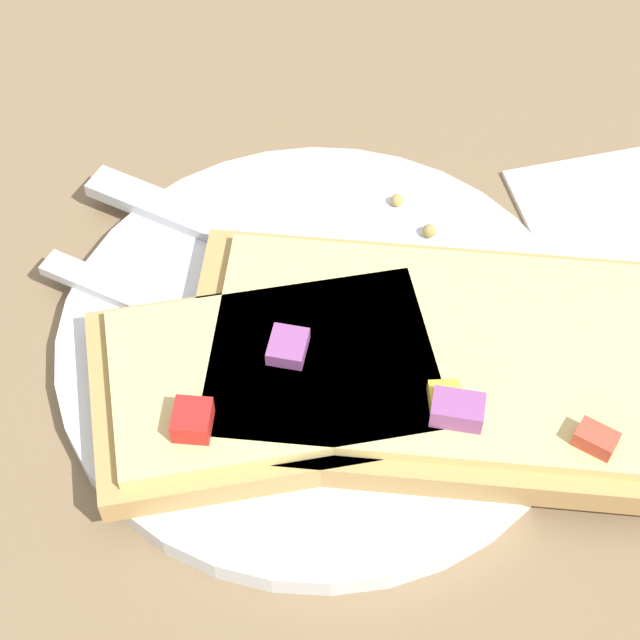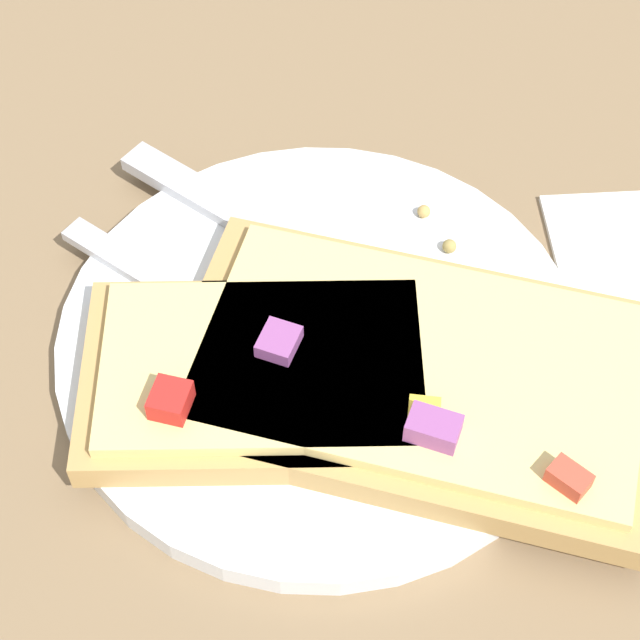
% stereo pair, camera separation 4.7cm
% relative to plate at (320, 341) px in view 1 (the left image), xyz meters
% --- Properties ---
extents(ground_plane, '(4.00, 4.00, 0.00)m').
position_rel_plate_xyz_m(ground_plane, '(0.00, 0.00, -0.01)').
color(ground_plane, '#7F6647').
extents(plate, '(0.23, 0.23, 0.01)m').
position_rel_plate_xyz_m(plate, '(0.00, 0.00, 0.00)').
color(plate, white).
rests_on(plate, ground).
extents(fork, '(0.17, 0.14, 0.01)m').
position_rel_plate_xyz_m(fork, '(0.03, 0.01, 0.01)').
color(fork, '#B7B7BC').
rests_on(fork, plate).
extents(knife, '(0.17, 0.15, 0.01)m').
position_rel_plate_xyz_m(knife, '(0.02, -0.06, 0.01)').
color(knife, '#B7B7BC').
rests_on(knife, plate).
extents(pizza_slice_main, '(0.24, 0.18, 0.03)m').
position_rel_plate_xyz_m(pizza_slice_main, '(-0.04, 0.03, 0.02)').
color(pizza_slice_main, tan).
rests_on(pizza_slice_main, plate).
extents(pizza_slice_corner, '(0.16, 0.10, 0.03)m').
position_rel_plate_xyz_m(pizza_slice_corner, '(0.03, 0.03, 0.02)').
color(pizza_slice_corner, tan).
rests_on(pizza_slice_corner, plate).
extents(crumb_scatter, '(0.09, 0.15, 0.01)m').
position_rel_plate_xyz_m(crumb_scatter, '(-0.03, 0.04, 0.01)').
color(crumb_scatter, '#AD964A').
rests_on(crumb_scatter, plate).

